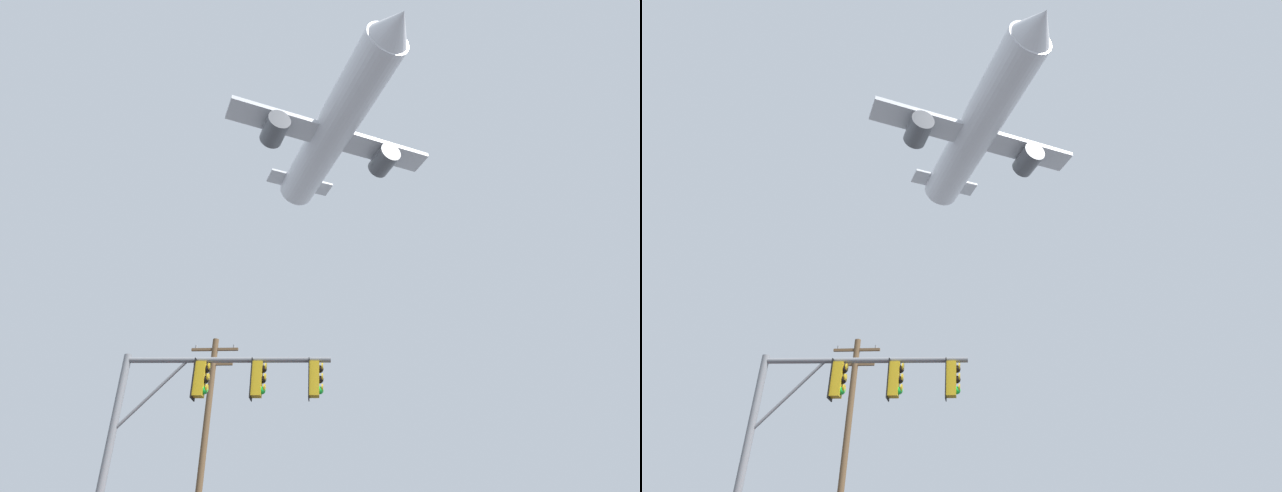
% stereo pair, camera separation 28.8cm
% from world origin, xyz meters
% --- Properties ---
extents(signal_pole_near, '(5.58, 0.55, 5.61)m').
position_xyz_m(signal_pole_near, '(-4.21, 6.93, 4.34)').
color(signal_pole_near, slate).
rests_on(signal_pole_near, ground).
extents(utility_pole, '(2.20, 0.28, 9.51)m').
position_xyz_m(utility_pole, '(-6.55, 16.30, 5.06)').
color(utility_pole, brown).
rests_on(utility_pole, ground).
extents(airplane, '(22.33, 28.91, 8.22)m').
position_xyz_m(airplane, '(-0.67, 33.84, 40.07)').
color(airplane, white).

